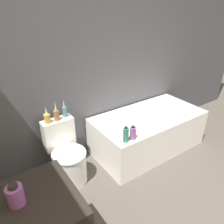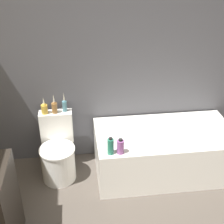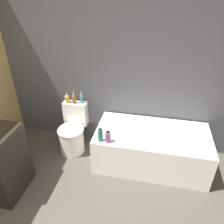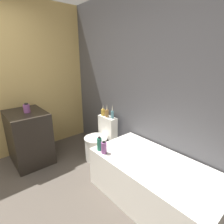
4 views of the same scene
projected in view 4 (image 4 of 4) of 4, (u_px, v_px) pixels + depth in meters
wall_back_tiled at (135, 84)px, 2.59m from camera, size 6.40×0.06×2.60m
wall_left_painted at (4, 82)px, 2.82m from camera, size 0.06×6.40×2.60m
bathtub at (153, 181)px, 2.09m from camera, size 1.53×0.79×0.53m
toilet at (99, 143)px, 2.99m from camera, size 0.39×0.52×0.71m
vanity_counter at (29, 137)px, 2.87m from camera, size 0.74×0.56×0.86m
soap_bottle_glass at (27, 108)px, 2.71m from camera, size 0.10×0.10×0.15m
vase_gold at (103, 112)px, 3.03m from camera, size 0.07×0.07×0.20m
vase_silver at (107, 113)px, 2.95m from camera, size 0.06×0.06×0.23m
vase_bronze at (112, 114)px, 2.88m from camera, size 0.05×0.05×0.23m
shampoo_bottle_tall at (99, 144)px, 2.25m from camera, size 0.06×0.06×0.19m
shampoo_bottle_short at (104, 148)px, 2.18m from camera, size 0.07×0.07×0.17m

